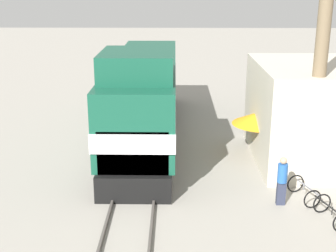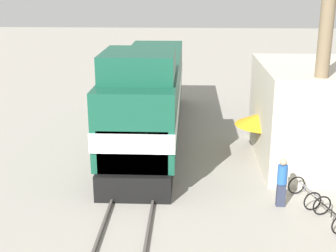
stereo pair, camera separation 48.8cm
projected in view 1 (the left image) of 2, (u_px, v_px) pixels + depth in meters
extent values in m
plane|color=gray|center=(139.00, 175.00, 18.67)|extent=(120.00, 120.00, 0.00)
cube|color=#4C4742|center=(121.00, 173.00, 18.65)|extent=(0.08, 32.82, 0.15)
cube|color=#4C4742|center=(156.00, 173.00, 18.63)|extent=(0.08, 32.82, 0.15)
cube|color=black|center=(146.00, 127.00, 23.16)|extent=(2.68, 14.90, 0.96)
cube|color=#144C38|center=(145.00, 89.00, 22.59)|extent=(2.92, 14.30, 2.87)
cube|color=white|center=(145.00, 95.00, 22.68)|extent=(2.96, 14.45, 0.70)
cube|color=white|center=(135.00, 144.00, 16.95)|extent=(2.48, 2.09, 1.58)
cube|color=#144C38|center=(137.00, 65.00, 17.74)|extent=(2.74, 3.28, 1.03)
cylinder|color=#726047|center=(322.00, 44.00, 16.56)|extent=(0.49, 0.49, 10.55)
cylinder|color=#4C4C4C|center=(261.00, 135.00, 20.48)|extent=(0.05, 0.05, 1.88)
cone|color=orange|center=(262.00, 117.00, 20.24)|extent=(2.56, 2.56, 0.58)
cube|color=#595959|center=(306.00, 116.00, 23.06)|extent=(0.12, 0.12, 1.99)
cube|color=#198C3F|center=(309.00, 81.00, 22.54)|extent=(2.19, 0.08, 1.55)
sphere|color=#388C38|center=(264.00, 139.00, 21.54)|extent=(0.84, 0.84, 0.84)
cube|color=#2D3347|center=(281.00, 193.00, 16.09)|extent=(0.30, 0.20, 0.84)
cylinder|color=#2659A5|center=(283.00, 173.00, 15.86)|extent=(0.34, 0.34, 0.66)
sphere|color=tan|center=(284.00, 161.00, 15.73)|extent=(0.24, 0.24, 0.24)
torus|color=black|center=(295.00, 184.00, 17.03)|extent=(0.66, 0.25, 0.68)
torus|color=black|center=(322.00, 203.00, 15.53)|extent=(0.66, 0.25, 0.68)
cube|color=slate|center=(309.00, 188.00, 16.22)|extent=(0.46, 1.35, 0.04)
cylinder|color=slate|center=(304.00, 187.00, 16.51)|extent=(0.04, 0.04, 0.28)
torus|color=black|center=(312.00, 199.00, 15.84)|extent=(0.65, 0.24, 0.67)
cube|color=black|center=(327.00, 205.00, 15.03)|extent=(0.44, 1.35, 0.04)
cylinder|color=black|center=(332.00, 211.00, 14.79)|extent=(0.04, 0.04, 0.28)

